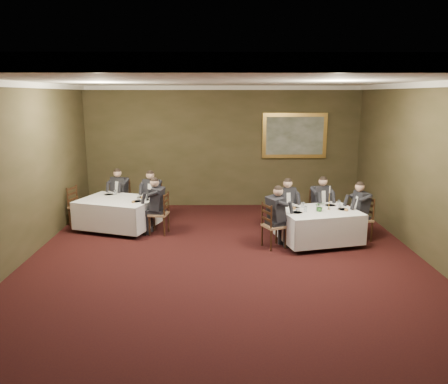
{
  "coord_description": "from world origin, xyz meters",
  "views": [
    {
      "loc": [
        -0.14,
        -7.74,
        3.25
      ],
      "look_at": [
        -0.01,
        1.65,
        1.15
      ],
      "focal_mm": 35.0,
      "sensor_mm": 36.0,
      "label": 1
    }
  ],
  "objects_px": {
    "chair_sec_backright": "(153,210)",
    "diner_sec_backright": "(152,202)",
    "chair_sec_endright": "(160,222)",
    "painting": "(294,136)",
    "table_main": "(318,224)",
    "candlestick": "(329,201)",
    "diner_sec_backleft": "(120,199)",
    "diner_main_backleft": "(285,213)",
    "diner_main_endright": "(361,218)",
    "centerpiece": "(320,206)",
    "chair_main_backleft": "(285,222)",
    "chair_main_endleft": "(273,235)",
    "table_second": "(118,211)",
    "diner_main_backright": "(320,210)",
    "diner_sec_endright": "(159,213)",
    "chair_sec_endleft": "(80,214)",
    "diner_main_endleft": "(274,225)",
    "chair_sec_backleft": "(121,208)",
    "chair_main_backright": "(319,219)",
    "chair_main_endright": "(361,228)"
  },
  "relations": [
    {
      "from": "diner_main_endleft",
      "to": "chair_sec_backleft",
      "type": "relative_size",
      "value": 1.35
    },
    {
      "from": "diner_main_endright",
      "to": "candlestick",
      "type": "height_order",
      "value": "diner_main_endright"
    },
    {
      "from": "diner_main_backleft",
      "to": "chair_sec_backright",
      "type": "bearing_deg",
      "value": -36.95
    },
    {
      "from": "table_main",
      "to": "diner_main_endright",
      "type": "relative_size",
      "value": 1.43
    },
    {
      "from": "chair_sec_backleft",
      "to": "chair_sec_endleft",
      "type": "height_order",
      "value": "same"
    },
    {
      "from": "table_main",
      "to": "candlestick",
      "type": "xyz_separation_m",
      "value": [
        0.23,
        0.08,
        0.51
      ]
    },
    {
      "from": "chair_main_backleft",
      "to": "candlestick",
      "type": "distance_m",
      "value": 1.28
    },
    {
      "from": "chair_sec_backright",
      "to": "diner_sec_backright",
      "type": "bearing_deg",
      "value": 90.0
    },
    {
      "from": "diner_main_endleft",
      "to": "diner_sec_backleft",
      "type": "xyz_separation_m",
      "value": [
        -3.82,
        2.36,
        0.0
      ]
    },
    {
      "from": "diner_main_endleft",
      "to": "diner_main_endright",
      "type": "distance_m",
      "value": 2.09
    },
    {
      "from": "table_second",
      "to": "diner_sec_endright",
      "type": "distance_m",
      "value": 1.11
    },
    {
      "from": "chair_sec_endright",
      "to": "painting",
      "type": "relative_size",
      "value": 0.53
    },
    {
      "from": "chair_sec_endright",
      "to": "centerpiece",
      "type": "xyz_separation_m",
      "value": [
        3.61,
        -0.83,
        0.6
      ]
    },
    {
      "from": "table_main",
      "to": "chair_main_backleft",
      "type": "relative_size",
      "value": 1.92
    },
    {
      "from": "diner_main_backleft",
      "to": "chair_main_endleft",
      "type": "xyz_separation_m",
      "value": [
        -0.4,
        -0.97,
        -0.23
      ]
    },
    {
      "from": "diner_sec_backleft",
      "to": "candlestick",
      "type": "bearing_deg",
      "value": 177.57
    },
    {
      "from": "chair_main_backright",
      "to": "painting",
      "type": "height_order",
      "value": "painting"
    },
    {
      "from": "chair_main_endleft",
      "to": "diner_sec_backright",
      "type": "distance_m",
      "value": 3.57
    },
    {
      "from": "chair_main_endright",
      "to": "chair_sec_backright",
      "type": "xyz_separation_m",
      "value": [
        -4.97,
        1.58,
        0.0
      ]
    },
    {
      "from": "diner_main_endleft",
      "to": "chair_main_endright",
      "type": "relative_size",
      "value": 1.35
    },
    {
      "from": "chair_main_endleft",
      "to": "diner_sec_endright",
      "type": "height_order",
      "value": "diner_sec_endright"
    },
    {
      "from": "chair_main_backright",
      "to": "diner_main_backright",
      "type": "distance_m",
      "value": 0.23
    },
    {
      "from": "table_second",
      "to": "candlestick",
      "type": "height_order",
      "value": "candlestick"
    },
    {
      "from": "chair_main_endleft",
      "to": "centerpiece",
      "type": "relative_size",
      "value": 4.29
    },
    {
      "from": "chair_sec_backright",
      "to": "chair_main_backleft",
      "type": "bearing_deg",
      "value": 176.48
    },
    {
      "from": "chair_main_backleft",
      "to": "chair_sec_endleft",
      "type": "height_order",
      "value": "same"
    },
    {
      "from": "chair_sec_backright",
      "to": "diner_sec_backright",
      "type": "distance_m",
      "value": 0.23
    },
    {
      "from": "diner_main_backleft",
      "to": "chair_sec_backright",
      "type": "height_order",
      "value": "diner_main_backleft"
    },
    {
      "from": "diner_main_endright",
      "to": "chair_sec_endright",
      "type": "xyz_separation_m",
      "value": [
        -4.64,
        0.51,
        -0.23
      ]
    },
    {
      "from": "diner_main_endleft",
      "to": "centerpiece",
      "type": "relative_size",
      "value": 5.76
    },
    {
      "from": "diner_main_backright",
      "to": "chair_main_backleft",
      "type": "bearing_deg",
      "value": -2.09
    },
    {
      "from": "table_second",
      "to": "diner_main_backright",
      "type": "distance_m",
      "value": 4.93
    },
    {
      "from": "table_main",
      "to": "centerpiece",
      "type": "xyz_separation_m",
      "value": [
        -0.01,
        -0.08,
        0.43
      ]
    },
    {
      "from": "diner_sec_backright",
      "to": "candlestick",
      "type": "relative_size",
      "value": 2.48
    },
    {
      "from": "chair_main_endleft",
      "to": "chair_sec_backleft",
      "type": "xyz_separation_m",
      "value": [
        -3.8,
        2.38,
        0.0
      ]
    },
    {
      "from": "chair_main_backleft",
      "to": "diner_main_backleft",
      "type": "bearing_deg",
      "value": 90.0
    },
    {
      "from": "chair_main_backleft",
      "to": "diner_main_endright",
      "type": "relative_size",
      "value": 0.74
    },
    {
      "from": "diner_sec_backleft",
      "to": "chair_sec_endleft",
      "type": "xyz_separation_m",
      "value": [
        -0.9,
        -0.64,
        -0.23
      ]
    },
    {
      "from": "diner_main_endright",
      "to": "candlestick",
      "type": "relative_size",
      "value": 2.48
    },
    {
      "from": "diner_main_endright",
      "to": "centerpiece",
      "type": "relative_size",
      "value": 5.76
    },
    {
      "from": "chair_sec_backright",
      "to": "chair_sec_endright",
      "type": "height_order",
      "value": "same"
    },
    {
      "from": "chair_main_backleft",
      "to": "diner_main_endright",
      "type": "height_order",
      "value": "diner_main_endright"
    },
    {
      "from": "diner_main_backleft",
      "to": "candlestick",
      "type": "relative_size",
      "value": 2.48
    },
    {
      "from": "chair_sec_endleft",
      "to": "centerpiece",
      "type": "height_order",
      "value": "chair_sec_endleft"
    },
    {
      "from": "table_main",
      "to": "chair_main_backleft",
      "type": "xyz_separation_m",
      "value": [
        -0.63,
        0.73,
        -0.17
      ]
    },
    {
      "from": "diner_main_backleft",
      "to": "chair_sec_backright",
      "type": "xyz_separation_m",
      "value": [
        -3.3,
        1.1,
        -0.23
      ]
    },
    {
      "from": "diner_sec_endright",
      "to": "candlestick",
      "type": "relative_size",
      "value": 2.48
    },
    {
      "from": "chair_main_backright",
      "to": "chair_main_endright",
      "type": "relative_size",
      "value": 1.0
    },
    {
      "from": "diner_main_endleft",
      "to": "chair_sec_backleft",
      "type": "bearing_deg",
      "value": -146.08
    },
    {
      "from": "table_second",
      "to": "centerpiece",
      "type": "distance_m",
      "value": 4.84
    }
  ]
}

